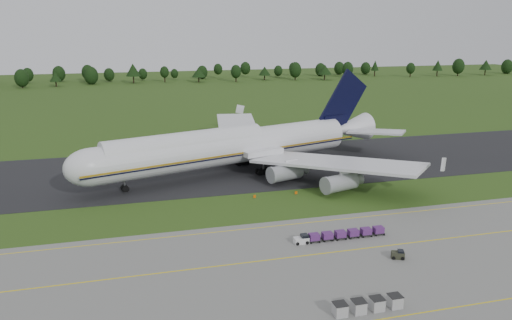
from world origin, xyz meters
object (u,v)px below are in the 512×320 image
object	(u,v)px
aircraft	(234,146)
uld_row	(368,305)
baggage_train	(339,235)
utility_cart	(398,255)
edge_markers	(276,195)

from	to	relation	value
aircraft	uld_row	xyz separation A→B (m)	(2.81, -61.45, -5.58)
baggage_train	utility_cart	xyz separation A→B (m)	(5.59, -8.59, -0.23)
aircraft	baggage_train	world-z (taller)	aircraft
aircraft	uld_row	size ratio (longest dim) A/B	9.07
aircraft	uld_row	bearing A→B (deg)	-87.38
utility_cart	edge_markers	xyz separation A→B (m)	(-9.21, 31.37, -0.28)
uld_row	edge_markers	xyz separation A→B (m)	(1.60, 43.05, -0.58)
utility_cart	uld_row	world-z (taller)	uld_row
aircraft	edge_markers	size ratio (longest dim) A/B	8.65
aircraft	baggage_train	size ratio (longest dim) A/B	5.16
baggage_train	utility_cart	distance (m)	10.26
uld_row	baggage_train	bearing A→B (deg)	75.57
baggage_train	uld_row	xyz separation A→B (m)	(-5.22, -20.28, 0.06)
baggage_train	uld_row	distance (m)	20.94
aircraft	utility_cart	distance (m)	51.92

